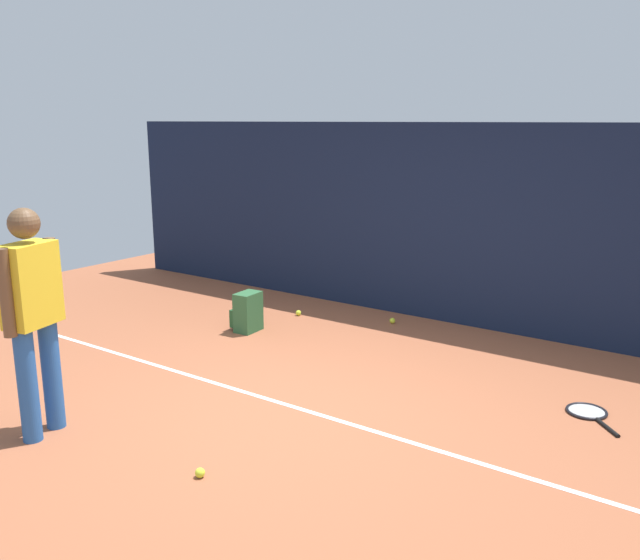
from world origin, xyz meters
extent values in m
plane|color=#9E5638|center=(0.00, 0.00, 0.00)|extent=(12.00, 12.00, 0.00)
cube|color=#141E38|center=(0.00, 3.00, 1.13)|extent=(10.00, 0.10, 2.27)
cube|color=white|center=(0.00, 0.03, 0.00)|extent=(9.00, 0.05, 0.00)
cylinder|color=#2659A5|center=(-1.27, -1.31, 0.42)|extent=(0.14, 0.14, 0.85)
cylinder|color=#2659A5|center=(-1.21, -1.54, 0.42)|extent=(0.14, 0.14, 0.85)
cube|color=yellow|center=(-1.24, -1.42, 1.15)|extent=(0.31, 0.44, 0.60)
sphere|color=brown|center=(-1.24, -1.42, 1.59)|extent=(0.22, 0.22, 0.22)
cylinder|color=brown|center=(-1.30, -1.21, 1.14)|extent=(0.09, 0.09, 0.62)
cylinder|color=brown|center=(-1.19, -1.63, 1.14)|extent=(0.09, 0.09, 0.62)
cylinder|color=black|center=(2.19, 1.09, 0.01)|extent=(0.23, 0.24, 0.03)
torus|color=black|center=(1.99, 1.31, 0.01)|extent=(0.46, 0.46, 0.02)
cylinder|color=#B2B2B2|center=(1.99, 1.31, 0.01)|extent=(0.39, 0.39, 0.00)
cube|color=#2D6038|center=(-1.66, 1.36, 0.22)|extent=(0.22, 0.31, 0.44)
cube|color=#23562D|center=(-1.80, 1.35, 0.14)|extent=(0.09, 0.22, 0.20)
sphere|color=#CCE033|center=(0.17, -1.21, 0.03)|extent=(0.07, 0.07, 0.07)
sphere|color=#CCE033|center=(-1.57, 2.16, 0.03)|extent=(0.07, 0.07, 0.07)
sphere|color=#CCE033|center=(-0.49, 2.54, 0.03)|extent=(0.07, 0.07, 0.07)
camera|label=1|loc=(3.13, -4.03, 2.30)|focal=37.81mm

